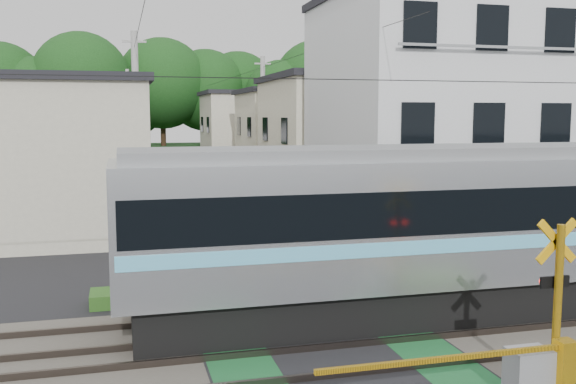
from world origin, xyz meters
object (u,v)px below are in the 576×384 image
object	(u,v)px
crossing_signal_near	(536,361)
apartment_block	(460,119)
crossing_signal_far	(183,276)
pedestrian	(205,173)

from	to	relation	value
crossing_signal_near	apartment_block	world-z (taller)	apartment_block
crossing_signal_far	apartment_block	xyz separation A→B (m)	(11.09, 5.84, 3.94)
crossing_signal_near	apartment_block	xyz separation A→B (m)	(5.91, 13.15, 3.94)
crossing_signal_near	pedestrian	size ratio (longest dim) A/B	3.10
apartment_block	pedestrian	distance (m)	23.98
crossing_signal_near	crossing_signal_far	world-z (taller)	same
crossing_signal_far	apartment_block	size ratio (longest dim) A/B	0.46
crossing_signal_near	crossing_signal_far	distance (m)	8.95
crossing_signal_far	pedestrian	size ratio (longest dim) A/B	3.10
crossing_signal_near	apartment_block	distance (m)	14.95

